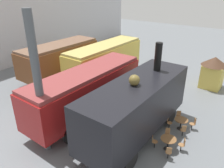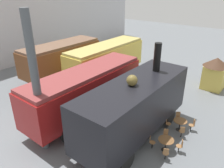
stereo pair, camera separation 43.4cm
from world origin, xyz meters
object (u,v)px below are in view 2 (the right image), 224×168
cafe_table_mid (180,122)px  ticket_kiosk (215,72)px  passenger_coach_wooden (61,57)px  passenger_coach_vintage (106,59)px  steam_locomotive (135,105)px  visitor_person (171,91)px  cafe_table_near (166,142)px  cafe_chair_0 (166,134)px  streamlined_locomotive (94,85)px

cafe_table_mid → ticket_kiosk: 8.22m
passenger_coach_wooden → passenger_coach_vintage: bearing=-57.2°
steam_locomotive → visitor_person: bearing=0.7°
passenger_coach_wooden → cafe_table_near: passenger_coach_wooden is taller
cafe_chair_0 → passenger_coach_wooden: bearing=-128.9°
passenger_coach_vintage → steam_locomotive: bearing=-130.2°
cafe_table_near → cafe_chair_0: 0.84m
passenger_coach_wooden → streamlined_locomotive: bearing=-112.9°
visitor_person → passenger_coach_wooden: bearing=99.1°
passenger_coach_vintage → cafe_table_mid: 10.54m
passenger_coach_wooden → cafe_table_mid: bearing=-96.2°
cafe_table_mid → passenger_coach_vintage: bearing=67.5°
steam_locomotive → cafe_table_near: 2.79m
steam_locomotive → cafe_table_mid: 3.59m
passenger_coach_wooden → cafe_table_near: size_ratio=9.33×
ticket_kiosk → visitor_person: bearing=157.3°
steam_locomotive → visitor_person: (5.65, 0.07, -1.30)m
cafe_table_near → cafe_chair_0: (0.75, 0.36, -0.11)m
ticket_kiosk → steam_locomotive: bearing=169.4°
passenger_coach_wooden → streamlined_locomotive: 8.03m
cafe_table_near → steam_locomotive: bearing=88.7°
ticket_kiosk → streamlined_locomotive: bearing=148.5°
cafe_table_near → streamlined_locomotive: bearing=83.1°
cafe_table_mid → ticket_kiosk: bearing=1.1°
passenger_coach_vintage → streamlined_locomotive: 6.63m
cafe_table_near → cafe_table_mid: size_ratio=1.02×
passenger_coach_wooden → ticket_kiosk: 14.99m
streamlined_locomotive → ticket_kiosk: streamlined_locomotive is taller
steam_locomotive → cafe_chair_0: steam_locomotive is taller
cafe_chair_0 → visitor_person: bearing=176.0°
streamlined_locomotive → steam_locomotive: 4.11m
visitor_person → ticket_kiosk: (4.87, -2.04, 0.70)m
streamlined_locomotive → cafe_chair_0: 6.16m
passenger_coach_wooden → cafe_chair_0: passenger_coach_wooden is taller
streamlined_locomotive → ticket_kiosk: 11.51m
passenger_coach_vintage → ticket_kiosk: bearing=-66.3°
passenger_coach_wooden → cafe_chair_0: size_ratio=9.87×
passenger_coach_wooden → steam_locomotive: size_ratio=0.96×
passenger_coach_vintage → streamlined_locomotive: size_ratio=0.81×
cafe_chair_0 → visitor_person: 5.34m
streamlined_locomotive → cafe_chair_0: size_ratio=13.44×
passenger_coach_vintage → ticket_kiosk: (4.16, -9.49, -0.43)m
cafe_chair_0 → cafe_table_near: bearing=-0.0°
passenger_coach_wooden → ticket_kiosk: size_ratio=2.86×
cafe_table_near → cafe_table_mid: (2.42, 0.13, -0.03)m
cafe_table_mid → visitor_person: 3.96m
steam_locomotive → cafe_chair_0: size_ratio=10.26×
passenger_coach_vintage → streamlined_locomotive: (-5.65, -3.48, 0.08)m
streamlined_locomotive → cafe_table_mid: 6.58m
passenger_coach_vintage → cafe_table_near: 11.78m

